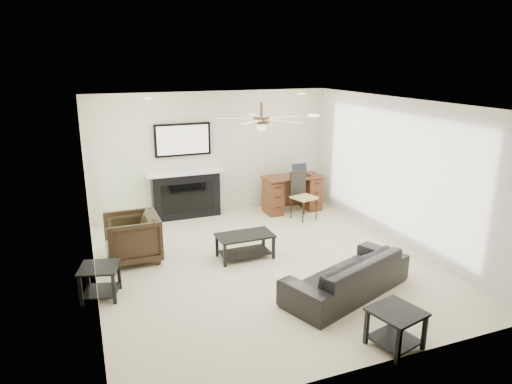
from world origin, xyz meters
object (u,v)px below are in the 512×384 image
armchair (132,238)px  desk (292,194)px  coffee_table (245,246)px  sofa (347,274)px  fireplace_unit (185,172)px

armchair → desk: (3.44, 1.34, -0.00)m
armchair → coffee_table: 1.80m
sofa → armchair: armchair is taller
coffee_table → desk: 2.58m
sofa → fireplace_unit: bearing=-91.8°
sofa → coffee_table: sofa is taller
desk → fireplace_unit: bearing=169.7°
fireplace_unit → desk: fireplace_unit is taller
fireplace_unit → coffee_table: bearing=-79.3°
fireplace_unit → sofa: bearing=-71.1°
coffee_table → fireplace_unit: bearing=100.2°
sofa → armchair: (-2.60, 2.15, 0.10)m
coffee_table → fireplace_unit: (-0.43, 2.29, 0.75)m
fireplace_unit → desk: bearing=-10.3°
sofa → fireplace_unit: (-1.33, 3.89, 0.67)m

